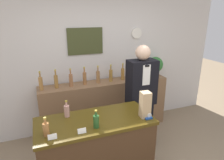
{
  "coord_description": "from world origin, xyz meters",
  "views": [
    {
      "loc": [
        -0.99,
        -1.54,
        2.17
      ],
      "look_at": [
        0.02,
        1.12,
        1.22
      ],
      "focal_mm": 32.0,
      "sensor_mm": 36.0,
      "label": 1
    }
  ],
  "objects_px": {
    "shopkeeper": "(141,100)",
    "paper_bag": "(145,105)",
    "potted_plant": "(155,65)",
    "tape_dispenser": "(149,117)"
  },
  "relations": [
    {
      "from": "potted_plant",
      "to": "tape_dispenser",
      "type": "distance_m",
      "value": 1.79
    },
    {
      "from": "potted_plant",
      "to": "paper_bag",
      "type": "xyz_separation_m",
      "value": [
        -1.03,
        -1.42,
        -0.06
      ]
    },
    {
      "from": "shopkeeper",
      "to": "potted_plant",
      "type": "distance_m",
      "value": 1.07
    },
    {
      "from": "shopkeeper",
      "to": "tape_dispenser",
      "type": "relative_size",
      "value": 19.3
    },
    {
      "from": "shopkeeper",
      "to": "paper_bag",
      "type": "xyz_separation_m",
      "value": [
        -0.32,
        -0.68,
        0.27
      ]
    },
    {
      "from": "paper_bag",
      "to": "shopkeeper",
      "type": "bearing_deg",
      "value": 64.55
    },
    {
      "from": "potted_plant",
      "to": "paper_bag",
      "type": "relative_size",
      "value": 1.18
    },
    {
      "from": "potted_plant",
      "to": "tape_dispenser",
      "type": "xyz_separation_m",
      "value": [
        -1.01,
        -1.47,
        -0.2
      ]
    },
    {
      "from": "shopkeeper",
      "to": "paper_bag",
      "type": "relative_size",
      "value": 5.35
    },
    {
      "from": "paper_bag",
      "to": "tape_dispenser",
      "type": "height_order",
      "value": "paper_bag"
    }
  ]
}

